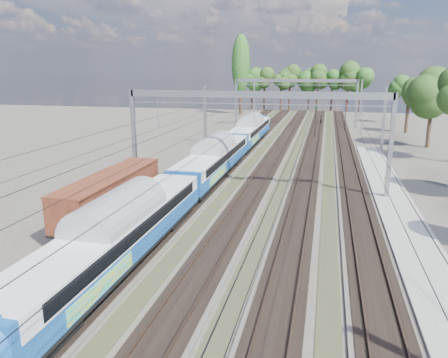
% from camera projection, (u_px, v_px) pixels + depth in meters
% --- Properties ---
extents(track_bed, '(21.00, 130.00, 0.34)m').
position_uv_depth(track_bed, '(273.00, 158.00, 54.01)').
color(track_bed, '#47423A').
rests_on(track_bed, ground).
extents(platform, '(3.00, 70.00, 0.30)m').
position_uv_depth(platform, '(413.00, 242.00, 27.75)').
color(platform, gray).
rests_on(platform, ground).
extents(catenary, '(25.65, 130.00, 9.00)m').
position_uv_depth(catenary, '(284.00, 102.00, 59.65)').
color(catenary, gray).
rests_on(catenary, ground).
extents(tree_belt, '(40.12, 102.42, 11.63)m').
position_uv_depth(tree_belt, '(332.00, 84.00, 95.01)').
color(tree_belt, black).
rests_on(tree_belt, ground).
extents(poplar, '(4.40, 4.40, 19.04)m').
position_uv_depth(poplar, '(241.00, 64.00, 104.35)').
color(poplar, black).
rests_on(poplar, ground).
extents(emu_train, '(3.00, 63.39, 4.38)m').
position_uv_depth(emu_train, '(214.00, 155.00, 43.15)').
color(emu_train, black).
rests_on(emu_train, ground).
extents(freight_boxcar, '(2.61, 12.61, 3.25)m').
position_uv_depth(freight_boxcar, '(111.00, 193.00, 32.15)').
color(freight_boxcar, black).
rests_on(freight_boxcar, ground).
extents(worker, '(0.47, 0.67, 1.73)m').
position_uv_depth(worker, '(321.00, 120.00, 87.96)').
color(worker, black).
rests_on(worker, ground).
extents(signal_near, '(0.36, 0.32, 5.42)m').
position_uv_depth(signal_near, '(316.00, 117.00, 69.53)').
color(signal_near, black).
rests_on(signal_near, ground).
extents(signal_far, '(0.33, 0.30, 5.03)m').
position_uv_depth(signal_far, '(346.00, 113.00, 77.63)').
color(signal_far, black).
rests_on(signal_far, ground).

